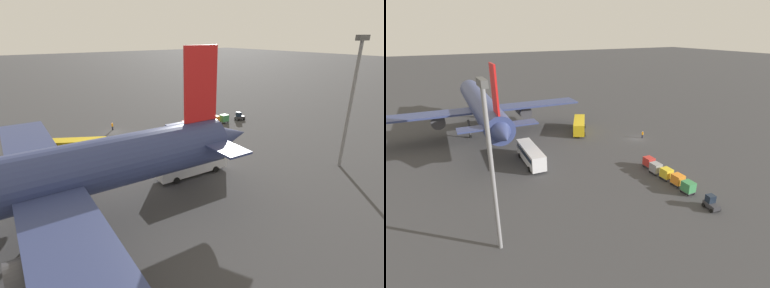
{
  "view_description": "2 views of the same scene",
  "coord_description": "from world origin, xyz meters",
  "views": [
    {
      "loc": [
        22.65,
        62.19,
        20.79
      ],
      "look_at": [
        -6.35,
        21.24,
        2.18
      ],
      "focal_mm": 28.0,
      "sensor_mm": 36.0,
      "label": 1
    },
    {
      "loc": [
        -54.73,
        44.37,
        25.15
      ],
      "look_at": [
        -2.18,
        17.18,
        2.38
      ],
      "focal_mm": 28.0,
      "sensor_mm": 36.0,
      "label": 2
    }
  ],
  "objects": [
    {
      "name": "cargo_cart_orange",
      "position": [
        -22.22,
        8.36,
        1.19
      ],
      "size": [
        2.0,
        1.69,
        2.06
      ],
      "rotation": [
        0.0,
        0.0,
        -0.01
      ],
      "color": "#38383D",
      "rests_on": "ground"
    },
    {
      "name": "cargo_cart_grey",
      "position": [
        -16.87,
        8.59,
        1.19
      ],
      "size": [
        2.0,
        1.69,
        2.06
      ],
      "rotation": [
        0.0,
        0.0,
        -0.01
      ],
      "color": "#38383D",
      "rests_on": "ground"
    },
    {
      "name": "baggage_tug",
      "position": [
        -29.72,
        9.07,
        0.94
      ],
      "size": [
        2.58,
        1.98,
        2.1
      ],
      "rotation": [
        0.0,
        0.0,
        -0.17
      ],
      "color": "#333338",
      "rests_on": "ground"
    },
    {
      "name": "ground_plane",
      "position": [
        0.0,
        0.0,
        0.0
      ],
      "size": [
        600.0,
        600.0,
        0.0
      ],
      "primitive_type": "plane",
      "color": "#38383A"
    },
    {
      "name": "cargo_cart_yellow",
      "position": [
        -19.55,
        8.44,
        1.19
      ],
      "size": [
        2.0,
        1.69,
        2.06
      ],
      "rotation": [
        0.0,
        0.0,
        -0.01
      ],
      "color": "#38383D",
      "rests_on": "ground"
    },
    {
      "name": "shuttle_bus_far",
      "position": [
        -1.82,
        27.58,
        2.01
      ],
      "size": [
        11.66,
        3.55,
        3.37
      ],
      "rotation": [
        0.0,
        0.0,
        -0.04
      ],
      "color": "silver",
      "rests_on": "ground"
    },
    {
      "name": "worker_person",
      "position": [
        -0.29,
        -1.68,
        0.87
      ],
      "size": [
        0.38,
        0.38,
        1.74
      ],
      "color": "#1E1E2D",
      "rests_on": "ground"
    },
    {
      "name": "cargo_cart_red",
      "position": [
        -14.2,
        7.97,
        1.19
      ],
      "size": [
        2.0,
        1.69,
        2.06
      ],
      "rotation": [
        0.0,
        0.0,
        -0.01
      ],
      "color": "#38383D",
      "rests_on": "ground"
    },
    {
      "name": "shuttle_bus_near",
      "position": [
        11.1,
        9.95,
        1.96
      ],
      "size": [
        10.81,
        7.61,
        3.28
      ],
      "rotation": [
        0.0,
        0.0,
        -0.5
      ],
      "color": "gold",
      "rests_on": "ground"
    },
    {
      "name": "cargo_cart_green",
      "position": [
        -24.89,
        8.73,
        1.19
      ],
      "size": [
        2.0,
        1.69,
        2.06
      ],
      "rotation": [
        0.0,
        0.0,
        -0.01
      ],
      "color": "#38383D",
      "rests_on": "ground"
    },
    {
      "name": "light_pole",
      "position": [
        -23.86,
        39.13,
        12.38
      ],
      "size": [
        2.8,
        0.7,
        20.6
      ],
      "color": "slate",
      "rests_on": "ground"
    },
    {
      "name": "airplane",
      "position": [
        21.03,
        32.21,
        7.34
      ],
      "size": [
        56.88,
        48.88,
        19.51
      ],
      "rotation": [
        0.0,
        0.0,
        -0.04
      ],
      "color": "navy",
      "rests_on": "ground"
    }
  ]
}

